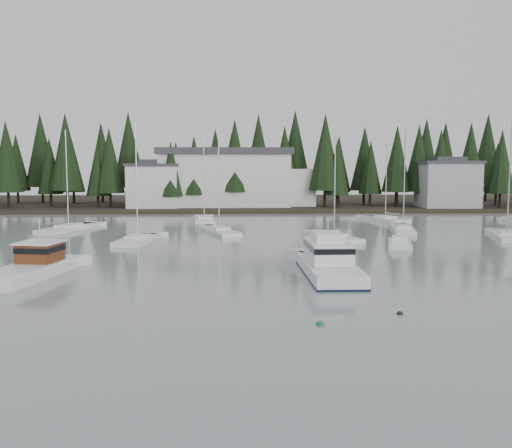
{
  "coord_description": "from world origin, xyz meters",
  "views": [
    {
      "loc": [
        -2.83,
        -25.81,
        8.13
      ],
      "look_at": [
        -0.97,
        29.01,
        2.5
      ],
      "focal_mm": 40.0,
      "sensor_mm": 36.0,
      "label": 1
    }
  ],
  "objects_px": {
    "house_east_a": "(447,183)",
    "cabin_cruiser_center": "(328,265)",
    "sailboat_1": "(403,231)",
    "sailboat_3": "(204,221)",
    "sailboat_7": "(507,237)",
    "lobster_boat_brown": "(29,270)",
    "sailboat_2": "(219,232)",
    "sailboat_8": "(334,239)",
    "runabout_1": "(400,245)",
    "sailboat_6": "(385,221)",
    "sailboat_0": "(69,230)",
    "harbor_inn": "(236,178)",
    "house_west": "(154,185)",
    "sailboat_9": "(138,242)"
  },
  "relations": [
    {
      "from": "house_east_a",
      "to": "cabin_cruiser_center",
      "type": "height_order",
      "value": "house_east_a"
    },
    {
      "from": "cabin_cruiser_center",
      "to": "sailboat_1",
      "type": "relative_size",
      "value": 0.89
    },
    {
      "from": "sailboat_3",
      "to": "sailboat_7",
      "type": "distance_m",
      "value": 40.55
    },
    {
      "from": "lobster_boat_brown",
      "to": "sailboat_3",
      "type": "height_order",
      "value": "sailboat_3"
    },
    {
      "from": "cabin_cruiser_center",
      "to": "sailboat_2",
      "type": "bearing_deg",
      "value": 17.57
    },
    {
      "from": "sailboat_8",
      "to": "runabout_1",
      "type": "relative_size",
      "value": 1.91
    },
    {
      "from": "sailboat_7",
      "to": "runabout_1",
      "type": "height_order",
      "value": "sailboat_7"
    },
    {
      "from": "sailboat_6",
      "to": "house_east_a",
      "type": "bearing_deg",
      "value": -59.3
    },
    {
      "from": "house_east_a",
      "to": "sailboat_1",
      "type": "height_order",
      "value": "sailboat_1"
    },
    {
      "from": "sailboat_7",
      "to": "sailboat_8",
      "type": "bearing_deg",
      "value": 107.59
    },
    {
      "from": "lobster_boat_brown",
      "to": "sailboat_0",
      "type": "distance_m",
      "value": 31.18
    },
    {
      "from": "sailboat_3",
      "to": "sailboat_7",
      "type": "relative_size",
      "value": 0.95
    },
    {
      "from": "harbor_inn",
      "to": "sailboat_3",
      "type": "bearing_deg",
      "value": -100.37
    },
    {
      "from": "house_east_a",
      "to": "sailboat_8",
      "type": "height_order",
      "value": "sailboat_8"
    },
    {
      "from": "house_west",
      "to": "house_east_a",
      "type": "height_order",
      "value": "house_east_a"
    },
    {
      "from": "lobster_boat_brown",
      "to": "cabin_cruiser_center",
      "type": "height_order",
      "value": "cabin_cruiser_center"
    },
    {
      "from": "cabin_cruiser_center",
      "to": "sailboat_9",
      "type": "distance_m",
      "value": 25.6
    },
    {
      "from": "sailboat_3",
      "to": "sailboat_7",
      "type": "height_order",
      "value": "sailboat_7"
    },
    {
      "from": "house_east_a",
      "to": "lobster_boat_brown",
      "type": "height_order",
      "value": "house_east_a"
    },
    {
      "from": "sailboat_6",
      "to": "sailboat_7",
      "type": "bearing_deg",
      "value": -176.95
    },
    {
      "from": "sailboat_9",
      "to": "house_west",
      "type": "bearing_deg",
      "value": 15.3
    },
    {
      "from": "sailboat_3",
      "to": "runabout_1",
      "type": "bearing_deg",
      "value": -145.85
    },
    {
      "from": "sailboat_0",
      "to": "sailboat_3",
      "type": "bearing_deg",
      "value": -39.61
    },
    {
      "from": "house_west",
      "to": "sailboat_6",
      "type": "xyz_separation_m",
      "value": [
        37.07,
        -21.92,
        -4.59
      ]
    },
    {
      "from": "lobster_boat_brown",
      "to": "sailboat_9",
      "type": "height_order",
      "value": "sailboat_9"
    },
    {
      "from": "house_east_a",
      "to": "cabin_cruiser_center",
      "type": "distance_m",
      "value": 69.91
    },
    {
      "from": "sailboat_8",
      "to": "harbor_inn",
      "type": "bearing_deg",
      "value": -5.11
    },
    {
      "from": "house_east_a",
      "to": "sailboat_3",
      "type": "distance_m",
      "value": 48.58
    },
    {
      "from": "lobster_boat_brown",
      "to": "sailboat_3",
      "type": "bearing_deg",
      "value": -4.04
    },
    {
      "from": "sailboat_8",
      "to": "sailboat_9",
      "type": "relative_size",
      "value": 0.9
    },
    {
      "from": "harbor_inn",
      "to": "sailboat_1",
      "type": "height_order",
      "value": "sailboat_1"
    },
    {
      "from": "sailboat_6",
      "to": "sailboat_8",
      "type": "bearing_deg",
      "value": 131.46
    },
    {
      "from": "lobster_boat_brown",
      "to": "sailboat_1",
      "type": "xyz_separation_m",
      "value": [
        35.94,
        28.05,
        -0.47
      ]
    },
    {
      "from": "house_west",
      "to": "sailboat_2",
      "type": "distance_m",
      "value": 38.43
    },
    {
      "from": "house_west",
      "to": "sailboat_9",
      "type": "relative_size",
      "value": 0.72
    },
    {
      "from": "sailboat_8",
      "to": "sailboat_7",
      "type": "bearing_deg",
      "value": -106.02
    },
    {
      "from": "cabin_cruiser_center",
      "to": "sailboat_8",
      "type": "bearing_deg",
      "value": -11.67
    },
    {
      "from": "sailboat_3",
      "to": "sailboat_9",
      "type": "xyz_separation_m",
      "value": [
        -5.81,
        -22.32,
        0.01
      ]
    },
    {
      "from": "lobster_boat_brown",
      "to": "runabout_1",
      "type": "distance_m",
      "value": 34.92
    },
    {
      "from": "sailboat_8",
      "to": "house_west",
      "type": "bearing_deg",
      "value": 12.85
    },
    {
      "from": "sailboat_2",
      "to": "sailboat_1",
      "type": "bearing_deg",
      "value": -106.81
    },
    {
      "from": "sailboat_2",
      "to": "sailboat_8",
      "type": "relative_size",
      "value": 1.0
    },
    {
      "from": "sailboat_1",
      "to": "sailboat_2",
      "type": "height_order",
      "value": "sailboat_1"
    },
    {
      "from": "sailboat_1",
      "to": "sailboat_7",
      "type": "xyz_separation_m",
      "value": [
        9.83,
        -6.88,
        0.01
      ]
    },
    {
      "from": "sailboat_0",
      "to": "sailboat_2",
      "type": "distance_m",
      "value": 19.41
    },
    {
      "from": "lobster_boat_brown",
      "to": "sailboat_8",
      "type": "relative_size",
      "value": 0.84
    },
    {
      "from": "sailboat_9",
      "to": "sailboat_2",
      "type": "bearing_deg",
      "value": -35.75
    },
    {
      "from": "lobster_boat_brown",
      "to": "sailboat_1",
      "type": "height_order",
      "value": "sailboat_1"
    },
    {
      "from": "sailboat_6",
      "to": "sailboat_9",
      "type": "height_order",
      "value": "sailboat_9"
    },
    {
      "from": "harbor_inn",
      "to": "sailboat_0",
      "type": "distance_m",
      "value": 41.99
    }
  ]
}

